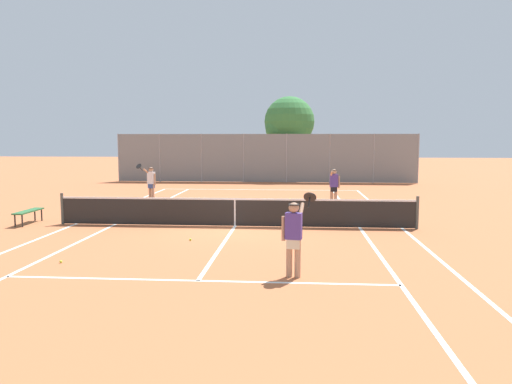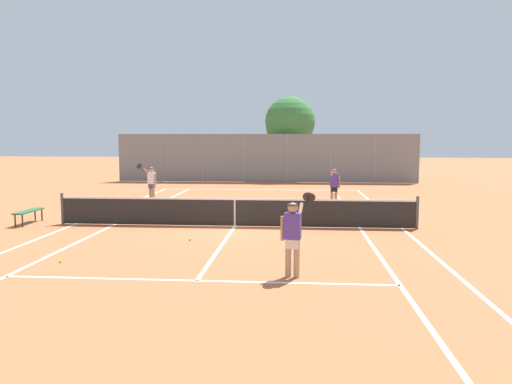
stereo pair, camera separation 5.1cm
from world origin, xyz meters
The scene contains 14 objects.
ground_plane centered at (0.00, 0.00, 0.00)m, with size 120.00×120.00×0.00m, color #BC663D.
court_line_markings centered at (0.00, 0.00, 0.00)m, with size 11.10×23.90×0.01m.
tennis_net centered at (0.00, 0.00, 0.51)m, with size 12.00×0.10×1.07m.
player_near_side centered at (1.97, -5.95, 0.93)m, with size 0.76×0.72×1.77m.
player_far_left centered at (-4.68, 6.28, 0.93)m, with size 0.87×0.67×1.77m.
player_far_right centered at (3.68, 5.41, 0.91)m, with size 0.43×0.49×1.60m.
loose_tennis_ball_0 centered at (-3.16, 1.10, 0.03)m, with size 0.07×0.07×0.07m, color #D1DB33.
loose_tennis_ball_1 centered at (-1.00, -2.41, 0.03)m, with size 0.07×0.07×0.07m, color #D1DB33.
loose_tennis_ball_2 centered at (4.91, 3.63, 0.03)m, with size 0.07×0.07×0.07m, color #D1DB33.
loose_tennis_ball_3 centered at (1.76, 7.48, 0.03)m, with size 0.07×0.07×0.07m, color #D1DB33.
loose_tennis_ball_4 centered at (-3.52, -5.19, 0.03)m, with size 0.07×0.07×0.07m, color #D1DB33.
courtside_bench centered at (-7.14, -0.04, 0.41)m, with size 0.36×1.50×0.47m.
back_fence centered at (0.00, 16.71, 1.61)m, with size 19.99×0.08×3.22m.
tree_behind_left centered at (1.46, 18.76, 3.98)m, with size 3.49×3.49×5.83m.
Camera 1 is at (1.98, -16.32, 2.94)m, focal length 35.00 mm.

